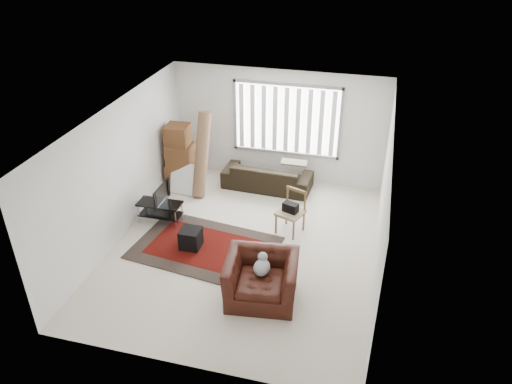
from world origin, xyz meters
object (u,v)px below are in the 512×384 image
at_px(moving_boxes, 180,159).
at_px(armchair, 261,276).
at_px(sofa, 267,172).
at_px(tv_stand, 160,208).
at_px(side_chair, 291,210).

bearing_deg(moving_boxes, armchair, -49.95).
height_order(moving_boxes, sofa, moving_boxes).
bearing_deg(moving_boxes, sofa, 12.49).
relative_size(tv_stand, sofa, 0.44).
bearing_deg(sofa, moving_boxes, 15.11).
distance_m(tv_stand, sofa, 2.71).
distance_m(moving_boxes, armchair, 4.31).
height_order(tv_stand, moving_boxes, moving_boxes).
xyz_separation_m(moving_boxes, sofa, (1.98, 0.44, -0.32)).
bearing_deg(tv_stand, side_chair, 6.99).
distance_m(moving_boxes, sofa, 2.05).
bearing_deg(armchair, sofa, 94.85).
bearing_deg(armchair, moving_boxes, 122.96).
relative_size(tv_stand, side_chair, 1.01).
height_order(moving_boxes, side_chair, moving_boxes).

